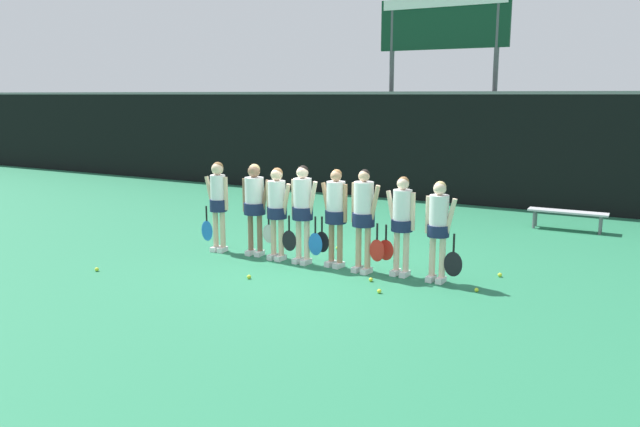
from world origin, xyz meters
TOP-DOWN VIEW (x-y plane):
  - ground_plane at (0.00, 0.00)m, footprint 140.00×140.00m
  - fence_windscreen at (0.00, 7.32)m, footprint 60.00×0.08m
  - scoreboard at (-0.64, 8.46)m, footprint 3.77×0.15m
  - bench_courtside at (3.44, 5.16)m, footprint 1.68×0.37m
  - player_0 at (-2.17, -0.08)m, footprint 0.61×0.33m
  - player_1 at (-1.39, 0.01)m, footprint 0.67×0.40m
  - player_2 at (-0.85, -0.07)m, footprint 0.65×0.36m
  - player_3 at (-0.31, -0.07)m, footprint 0.65×0.37m
  - player_4 at (0.29, 0.02)m, footprint 0.65×0.37m
  - player_5 at (0.87, -0.07)m, footprint 0.64×0.38m
  - player_6 at (1.50, 0.06)m, footprint 0.64×0.36m
  - player_7 at (2.15, 0.01)m, footprint 0.64×0.35m
  - tennis_ball_0 at (1.21, -0.51)m, footprint 0.07×0.07m
  - tennis_ball_1 at (2.85, -0.21)m, footprint 0.06×0.06m
  - tennis_ball_2 at (-0.23, 1.12)m, footprint 0.07×0.07m
  - tennis_ball_3 at (2.98, 0.77)m, footprint 0.07×0.07m
  - tennis_ball_4 at (1.57, -1.00)m, footprint 0.07×0.07m
  - tennis_ball_5 at (-0.60, -1.33)m, footprint 0.07×0.07m
  - tennis_ball_6 at (-0.89, 0.74)m, footprint 0.07×0.07m
  - tennis_ball_7 at (-3.14, -2.21)m, footprint 0.07×0.07m

SIDE VIEW (x-z plane):
  - ground_plane at x=0.00m, z-range 0.00..0.00m
  - tennis_ball_1 at x=2.85m, z-range 0.00..0.06m
  - tennis_ball_2 at x=-0.23m, z-range 0.00..0.07m
  - tennis_ball_0 at x=1.21m, z-range 0.00..0.07m
  - tennis_ball_4 at x=1.57m, z-range 0.00..0.07m
  - tennis_ball_6 at x=-0.89m, z-range 0.00..0.07m
  - tennis_ball_7 at x=-3.14m, z-range 0.00..0.07m
  - tennis_ball_5 at x=-0.60m, z-range 0.00..0.07m
  - tennis_ball_3 at x=2.98m, z-range 0.00..0.07m
  - bench_courtside at x=3.44m, z-range 0.16..0.59m
  - player_7 at x=2.15m, z-range 0.14..1.77m
  - player_6 at x=1.50m, z-range 0.14..1.80m
  - player_2 at x=-0.85m, z-range 0.15..1.84m
  - player_4 at x=0.29m, z-range 0.15..1.87m
  - player_0 at x=-2.17m, z-range 0.16..1.89m
  - player_1 at x=-1.39m, z-range 0.17..1.89m
  - player_5 at x=0.87m, z-range 0.16..1.92m
  - player_3 at x=-0.31m, z-range 0.16..1.92m
  - fence_windscreen at x=0.00m, z-range 0.01..3.07m
  - scoreboard at x=-0.64m, z-range 1.62..7.31m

